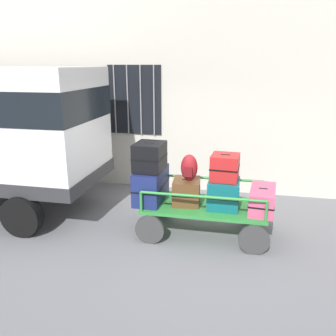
{
  "coord_description": "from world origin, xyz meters",
  "views": [
    {
      "loc": [
        0.83,
        -5.01,
        2.77
      ],
      "look_at": [
        -0.29,
        0.32,
        1.12
      ],
      "focal_mm": 36.93,
      "sensor_mm": 36.0,
      "label": 1
    }
  ],
  "objects_px": {
    "suitcase_center_bottom": "(224,193)",
    "suitcase_left_bottom": "(151,185)",
    "luggage_cart": "(204,211)",
    "suitcase_center_middle": "(225,167)",
    "backpack": "(189,168)",
    "suitcase_midright_bottom": "(262,199)",
    "suitcase_left_middle": "(150,157)",
    "suitcase_midleft_bottom": "(186,191)"
  },
  "relations": [
    {
      "from": "suitcase_center_middle",
      "to": "suitcase_midright_bottom",
      "type": "xyz_separation_m",
      "value": [
        0.61,
        -0.05,
        -0.48
      ]
    },
    {
      "from": "suitcase_left_bottom",
      "to": "suitcase_center_middle",
      "type": "bearing_deg",
      "value": -0.44
    },
    {
      "from": "suitcase_midleft_bottom",
      "to": "suitcase_center_middle",
      "type": "height_order",
      "value": "suitcase_center_middle"
    },
    {
      "from": "suitcase_midright_bottom",
      "to": "backpack",
      "type": "xyz_separation_m",
      "value": [
        -1.18,
        -0.01,
        0.46
      ]
    },
    {
      "from": "suitcase_midleft_bottom",
      "to": "backpack",
      "type": "bearing_deg",
      "value": -52.09
    },
    {
      "from": "suitcase_center_bottom",
      "to": "suitcase_midright_bottom",
      "type": "xyz_separation_m",
      "value": [
        0.61,
        -0.02,
        -0.04
      ]
    },
    {
      "from": "luggage_cart",
      "to": "backpack",
      "type": "relative_size",
      "value": 4.76
    },
    {
      "from": "suitcase_center_bottom",
      "to": "backpack",
      "type": "bearing_deg",
      "value": -176.27
    },
    {
      "from": "suitcase_midleft_bottom",
      "to": "suitcase_midright_bottom",
      "type": "bearing_deg",
      "value": -2.19
    },
    {
      "from": "luggage_cart",
      "to": "suitcase_left_middle",
      "type": "distance_m",
      "value": 1.29
    },
    {
      "from": "suitcase_center_bottom",
      "to": "suitcase_center_middle",
      "type": "xyz_separation_m",
      "value": [
        0.0,
        0.03,
        0.44
      ]
    },
    {
      "from": "suitcase_center_middle",
      "to": "suitcase_midright_bottom",
      "type": "relative_size",
      "value": 0.59
    },
    {
      "from": "suitcase_left_middle",
      "to": "suitcase_center_bottom",
      "type": "bearing_deg",
      "value": 1.01
    },
    {
      "from": "backpack",
      "to": "suitcase_center_middle",
      "type": "bearing_deg",
      "value": 6.64
    },
    {
      "from": "luggage_cart",
      "to": "suitcase_center_middle",
      "type": "height_order",
      "value": "suitcase_center_middle"
    },
    {
      "from": "suitcase_left_middle",
      "to": "suitcase_midright_bottom",
      "type": "distance_m",
      "value": 1.93
    },
    {
      "from": "suitcase_center_middle",
      "to": "backpack",
      "type": "bearing_deg",
      "value": -173.36
    },
    {
      "from": "suitcase_center_middle",
      "to": "suitcase_left_middle",
      "type": "bearing_deg",
      "value": -177.63
    },
    {
      "from": "suitcase_left_bottom",
      "to": "suitcase_center_middle",
      "type": "distance_m",
      "value": 1.29
    },
    {
      "from": "suitcase_left_bottom",
      "to": "suitcase_center_bottom",
      "type": "distance_m",
      "value": 1.23
    },
    {
      "from": "suitcase_midright_bottom",
      "to": "backpack",
      "type": "relative_size",
      "value": 1.86
    },
    {
      "from": "suitcase_midleft_bottom",
      "to": "suitcase_center_middle",
      "type": "relative_size",
      "value": 1.13
    },
    {
      "from": "suitcase_center_middle",
      "to": "suitcase_midright_bottom",
      "type": "height_order",
      "value": "suitcase_center_middle"
    },
    {
      "from": "suitcase_midleft_bottom",
      "to": "luggage_cart",
      "type": "bearing_deg",
      "value": -2.58
    },
    {
      "from": "suitcase_left_middle",
      "to": "suitcase_midleft_bottom",
      "type": "bearing_deg",
      "value": 4.14
    },
    {
      "from": "luggage_cart",
      "to": "suitcase_midright_bottom",
      "type": "bearing_deg",
      "value": -2.06
    },
    {
      "from": "suitcase_center_bottom",
      "to": "suitcase_midright_bottom",
      "type": "bearing_deg",
      "value": -2.26
    },
    {
      "from": "luggage_cart",
      "to": "suitcase_center_middle",
      "type": "distance_m",
      "value": 0.84
    },
    {
      "from": "backpack",
      "to": "suitcase_left_bottom",
      "type": "bearing_deg",
      "value": 173.48
    },
    {
      "from": "suitcase_center_bottom",
      "to": "suitcase_left_bottom",
      "type": "bearing_deg",
      "value": 178.2
    },
    {
      "from": "suitcase_center_bottom",
      "to": "suitcase_center_middle",
      "type": "distance_m",
      "value": 0.44
    },
    {
      "from": "suitcase_midleft_bottom",
      "to": "suitcase_center_middle",
      "type": "bearing_deg",
      "value": 0.59
    },
    {
      "from": "suitcase_left_bottom",
      "to": "luggage_cart",
      "type": "bearing_deg",
      "value": -1.83
    },
    {
      "from": "suitcase_left_bottom",
      "to": "suitcase_midright_bottom",
      "type": "height_order",
      "value": "suitcase_left_bottom"
    },
    {
      "from": "suitcase_center_bottom",
      "to": "luggage_cart",
      "type": "bearing_deg",
      "value": 178.32
    },
    {
      "from": "suitcase_left_bottom",
      "to": "suitcase_midright_bottom",
      "type": "xyz_separation_m",
      "value": [
        1.84,
        -0.06,
        -0.09
      ]
    },
    {
      "from": "suitcase_left_middle",
      "to": "backpack",
      "type": "height_order",
      "value": "suitcase_left_middle"
    },
    {
      "from": "suitcase_midright_bottom",
      "to": "luggage_cart",
      "type": "bearing_deg",
      "value": 177.94
    },
    {
      "from": "luggage_cart",
      "to": "suitcase_midright_bottom",
      "type": "xyz_separation_m",
      "value": [
        0.92,
        -0.03,
        0.3
      ]
    },
    {
      "from": "luggage_cart",
      "to": "suitcase_left_bottom",
      "type": "bearing_deg",
      "value": 178.17
    },
    {
      "from": "luggage_cart",
      "to": "suitcase_midright_bottom",
      "type": "relative_size",
      "value": 2.56
    },
    {
      "from": "suitcase_center_middle",
      "to": "suitcase_center_bottom",
      "type": "bearing_deg",
      "value": -90.0
    }
  ]
}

